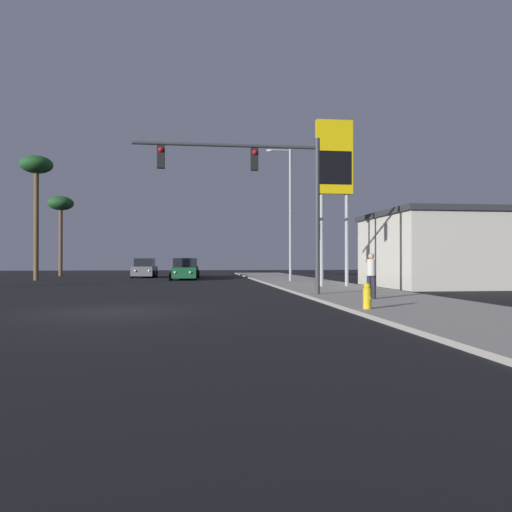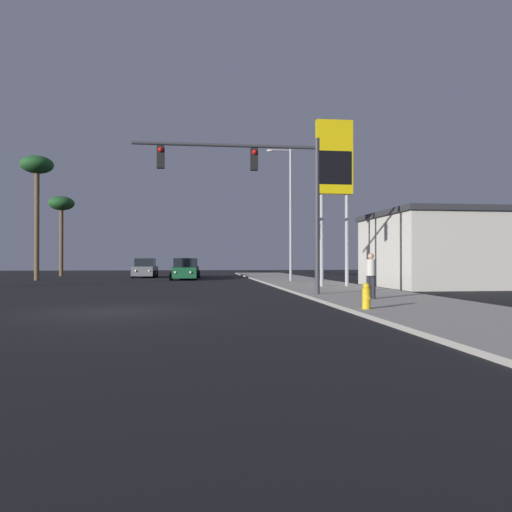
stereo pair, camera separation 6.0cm
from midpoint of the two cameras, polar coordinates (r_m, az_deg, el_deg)
The scene contains 13 objects.
ground_plane at distance 15.58m, azimuth -16.22°, elevation -6.13°, with size 120.00×120.00×0.00m, color black.
sidewalk_right at distance 26.30m, azimuth 8.50°, elevation -3.68°, with size 5.00×60.00×0.12m.
building_gas_station at distance 31.28m, azimuth 22.74°, elevation 0.71°, with size 10.30×8.30×4.30m.
car_grey at distance 44.79m, azimuth -12.52°, elevation -1.44°, with size 2.04×4.34×1.68m.
car_black at distance 44.14m, azimuth -7.72°, elevation -1.46°, with size 2.04×4.32×1.68m.
car_green at distance 39.22m, azimuth -8.22°, elevation -1.59°, with size 2.04×4.34×1.68m.
traffic_light_mast at distance 20.70m, azimuth 1.10°, elevation 8.44°, with size 7.65×0.36×6.50m.
street_lamp at distance 33.94m, azimuth 3.82°, elevation 5.59°, with size 1.74×0.24×9.00m.
gas_station_sign at distance 27.78m, azimuth 8.99°, elevation 10.08°, with size 2.00×0.42×9.00m.
fire_hydrant at distance 14.88m, azimuth 12.61°, elevation -4.52°, with size 0.24×0.34×0.76m.
pedestrian_on_sidewalk at distance 18.71m, azimuth 13.08°, elevation -2.00°, with size 0.34×0.32×1.67m.
palm_tree_mid at distance 41.57m, azimuth -23.71°, elevation 8.77°, with size 2.40×2.40×9.40m.
palm_tree_far at distance 51.13m, azimuth -21.32°, elevation 5.22°, with size 2.40×2.40×7.60m.
Camera 2 is at (2.50, -15.31, 1.55)m, focal length 35.00 mm.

